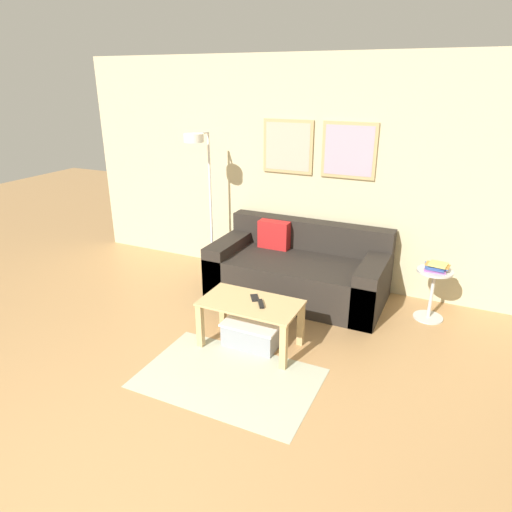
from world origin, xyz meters
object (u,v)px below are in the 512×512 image
Objects in this scene: couch at (299,271)px; coffee_table at (251,311)px; side_table at (432,290)px; cell_phone at (255,298)px; floor_lamp at (201,174)px; book_stack at (437,267)px; storage_bin at (254,332)px; remote_control at (261,304)px.

coffee_table is (-0.02, -1.19, 0.07)m from couch.
side_table is 3.79× the size of cell_phone.
floor_lamp is 7.20× the size of book_stack.
storage_bin is 2.15× the size of book_stack.
floor_lamp is at bearing 104.76° from cell_phone.
floor_lamp is 3.27× the size of side_table.
book_stack is at bearing 1.29° from couch.
side_table is 0.26m from book_stack.
couch is 12.63× the size of remote_control.
book_stack is at bearing 5.05° from cell_phone.
cell_phone is (1.18, -1.06, -0.83)m from floor_lamp.
storage_bin is 1.99m from floor_lamp.
storage_bin is (0.01, 0.05, -0.23)m from coffee_table.
couch is 7.87× the size of book_stack.
floor_lamp is at bearing -177.94° from couch.
remote_control is (0.11, -0.01, 0.10)m from coffee_table.
side_table is at bearing 1.96° from floor_lamp.
coffee_table is at bearing -96.76° from storage_bin.
floor_lamp reaches higher than couch.
remote_control is at bearing -41.86° from floor_lamp.
remote_control is (0.09, -1.19, 0.17)m from couch.
side_table reaches higher than cell_phone.
remote_control is 1.07× the size of cell_phone.
floor_lamp is at bearing 135.91° from coffee_table.
storage_bin is at bearing 83.24° from coffee_table.
couch reaches higher than storage_bin.
floor_lamp reaches higher than book_stack.
cell_phone is (-1.43, -1.13, -0.13)m from book_stack.
couch is 3.57× the size of side_table.
cell_phone is (-0.10, 0.09, -0.01)m from remote_control.
coffee_table is at bearing 143.09° from remote_control.
couch reaches higher than remote_control.
remote_control is (1.28, -1.15, -0.83)m from floor_lamp.
book_stack is 1.61× the size of remote_control.
remote_control is at bearing -4.79° from coffee_table.
floor_lamp is (-1.20, -0.04, 1.00)m from couch.
side_table is 3.54× the size of remote_control.
floor_lamp reaches higher than remote_control.
couch is 1.44m from book_stack.
side_table is 1.83m from cell_phone.
coffee_table is 0.51× the size of floor_lamp.
couch is 1.19m from coffee_table.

